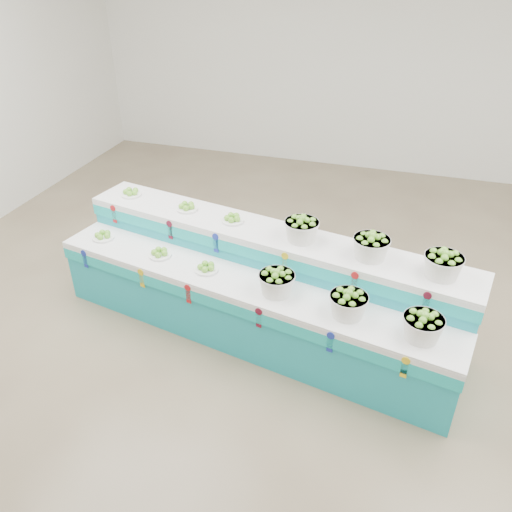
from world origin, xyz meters
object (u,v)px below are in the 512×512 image
(display_stand, at_px, (256,286))
(basket_lower_left, at_px, (277,282))
(plate_upper_mid, at_px, (187,206))
(basket_upper_right, at_px, (443,264))

(display_stand, xyz_separation_m, basket_lower_left, (0.30, -0.32, 0.33))
(basket_lower_left, xyz_separation_m, plate_upper_mid, (-1.21, 0.76, 0.23))
(plate_upper_mid, relative_size, basket_upper_right, 0.69)
(plate_upper_mid, xyz_separation_m, basket_upper_right, (2.59, -0.50, 0.07))
(display_stand, xyz_separation_m, basket_upper_right, (1.69, -0.06, 0.63))
(display_stand, distance_m, basket_upper_right, 1.80)
(basket_lower_left, bearing_deg, display_stand, 132.90)
(basket_lower_left, distance_m, plate_upper_mid, 1.44)
(display_stand, relative_size, plate_upper_mid, 18.03)
(basket_lower_left, xyz_separation_m, basket_upper_right, (1.39, 0.26, 0.30))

